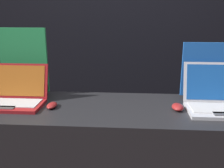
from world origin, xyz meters
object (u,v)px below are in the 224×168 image
laptop_front (14,95)px  promo_stand_back (209,73)px  mouse_front (52,105)px  promo_stand_front (24,64)px  laptop_back (216,99)px  mouse_back (178,107)px

laptop_front → promo_stand_back: promo_stand_back is taller
mouse_front → promo_stand_back: (1.01, 0.24, 0.17)m
promo_stand_front → laptop_back: promo_stand_front is taller
laptop_front → laptop_back: (1.27, -0.00, 0.00)m
mouse_back → promo_stand_back: size_ratio=0.28×
promo_stand_front → mouse_front: bearing=-44.2°
mouse_front → laptop_back: 1.01m
promo_stand_front → laptop_front: bearing=-90.0°
mouse_front → laptop_back: laptop_back is taller
mouse_front → promo_stand_back: size_ratio=0.29×
mouse_front → laptop_front: bearing=169.0°
mouse_front → laptop_back: bearing=2.8°
mouse_front → mouse_back: size_ratio=1.04×
mouse_front → promo_stand_front: 0.42m
promo_stand_front → mouse_back: bearing=-13.1°
mouse_front → mouse_back: mouse_back is taller
laptop_back → promo_stand_back: size_ratio=0.93×
laptop_front → mouse_front: size_ratio=3.52×
laptop_front → mouse_front: 0.27m
laptop_front → promo_stand_back: bearing=8.6°
promo_stand_back → mouse_front: bearing=-166.5°
mouse_front → promo_stand_back: 1.05m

